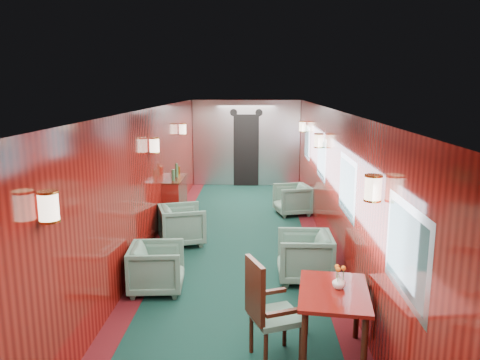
{
  "coord_description": "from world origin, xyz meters",
  "views": [
    {
      "loc": [
        0.28,
        -7.11,
        2.75
      ],
      "look_at": [
        0.0,
        0.89,
        1.15
      ],
      "focal_mm": 35.0,
      "sensor_mm": 36.0,
      "label": 1
    }
  ],
  "objects_px": {
    "armchair_left_far": "(182,225)",
    "side_chair": "(267,307)",
    "credenza": "(175,201)",
    "armchair_right_far": "(292,200)",
    "armchair_left_near": "(157,268)",
    "armchair_right_near": "(305,257)",
    "dining_table": "(333,301)"
  },
  "relations": [
    {
      "from": "armchair_left_near",
      "to": "armchair_right_far",
      "type": "bearing_deg",
      "value": -32.83
    },
    {
      "from": "armchair_right_near",
      "to": "armchair_left_far",
      "type": "bearing_deg",
      "value": -126.66
    },
    {
      "from": "armchair_left_far",
      "to": "armchair_right_near",
      "type": "distance_m",
      "value": 2.52
    },
    {
      "from": "credenza",
      "to": "armchair_left_far",
      "type": "distance_m",
      "value": 1.23
    },
    {
      "from": "armchair_right_far",
      "to": "armchair_left_far",
      "type": "bearing_deg",
      "value": -59.55
    },
    {
      "from": "credenza",
      "to": "armchair_right_near",
      "type": "bearing_deg",
      "value": -49.2
    },
    {
      "from": "armchair_left_far",
      "to": "side_chair",
      "type": "bearing_deg",
      "value": -176.05
    },
    {
      "from": "credenza",
      "to": "armchair_right_near",
      "type": "xyz_separation_m",
      "value": [
        2.33,
        -2.69,
        -0.14
      ]
    },
    {
      "from": "credenza",
      "to": "side_chair",
      "type": "bearing_deg",
      "value": -69.94
    },
    {
      "from": "side_chair",
      "to": "armchair_right_near",
      "type": "bearing_deg",
      "value": 51.94
    },
    {
      "from": "dining_table",
      "to": "armchair_right_near",
      "type": "xyz_separation_m",
      "value": [
        -0.09,
        1.97,
        -0.27
      ]
    },
    {
      "from": "credenza",
      "to": "armchair_right_far",
      "type": "bearing_deg",
      "value": 19.7
    },
    {
      "from": "credenza",
      "to": "armchair_right_near",
      "type": "relative_size",
      "value": 1.61
    },
    {
      "from": "side_chair",
      "to": "armchair_left_near",
      "type": "height_order",
      "value": "side_chair"
    },
    {
      "from": "dining_table",
      "to": "armchair_left_far",
      "type": "distance_m",
      "value": 4.08
    },
    {
      "from": "side_chair",
      "to": "credenza",
      "type": "xyz_separation_m",
      "value": [
        -1.73,
        4.75,
        -0.1
      ]
    },
    {
      "from": "dining_table",
      "to": "armchair_right_near",
      "type": "distance_m",
      "value": 1.99
    },
    {
      "from": "dining_table",
      "to": "side_chair",
      "type": "relative_size",
      "value": 0.98
    },
    {
      "from": "armchair_left_far",
      "to": "armchair_right_far",
      "type": "height_order",
      "value": "armchair_left_far"
    },
    {
      "from": "armchair_left_far",
      "to": "armchair_right_far",
      "type": "relative_size",
      "value": 1.06
    },
    {
      "from": "side_chair",
      "to": "armchair_left_near",
      "type": "bearing_deg",
      "value": 110.02
    },
    {
      "from": "credenza",
      "to": "armchair_right_far",
      "type": "height_order",
      "value": "credenza"
    },
    {
      "from": "dining_table",
      "to": "credenza",
      "type": "height_order",
      "value": "credenza"
    },
    {
      "from": "armchair_left_near",
      "to": "armchair_right_near",
      "type": "height_order",
      "value": "armchair_right_near"
    },
    {
      "from": "armchair_left_near",
      "to": "armchair_right_near",
      "type": "relative_size",
      "value": 0.93
    },
    {
      "from": "armchair_right_near",
      "to": "armchair_left_near",
      "type": "bearing_deg",
      "value": -77.55
    },
    {
      "from": "side_chair",
      "to": "armchair_right_far",
      "type": "height_order",
      "value": "side_chair"
    },
    {
      "from": "dining_table",
      "to": "side_chair",
      "type": "xyz_separation_m",
      "value": [
        -0.68,
        -0.08,
        -0.03
      ]
    },
    {
      "from": "side_chair",
      "to": "armchair_left_far",
      "type": "height_order",
      "value": "side_chair"
    },
    {
      "from": "side_chair",
      "to": "armchair_right_far",
      "type": "xyz_separation_m",
      "value": [
        0.68,
        5.61,
        -0.26
      ]
    },
    {
      "from": "armchair_left_near",
      "to": "credenza",
      "type": "bearing_deg",
      "value": 0.34
    },
    {
      "from": "dining_table",
      "to": "armchair_right_far",
      "type": "xyz_separation_m",
      "value": [
        0.0,
        5.53,
        -0.29
      ]
    }
  ]
}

